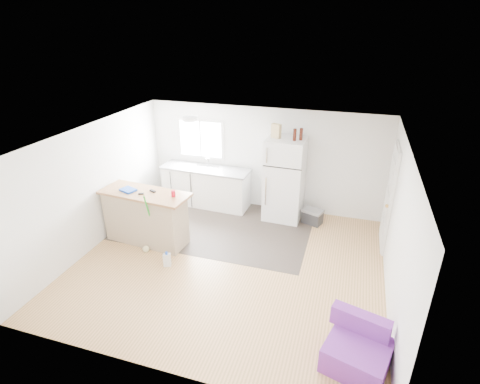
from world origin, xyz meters
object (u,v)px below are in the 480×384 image
at_px(purple_seat, 358,350).
at_px(blue_tray, 128,190).
at_px(refrigerator, 285,179).
at_px(red_cup, 173,193).
at_px(peninsula, 146,217).
at_px(cleaner_jug, 167,260).
at_px(bottle_left, 295,135).
at_px(bottle_right, 301,134).
at_px(mop, 148,241).
at_px(cooler, 312,216).
at_px(kitchen_cabinets, 206,186).
at_px(cardboard_box, 276,131).

xyz_separation_m(purple_seat, blue_tray, (-4.47, 1.85, 0.88)).
relative_size(refrigerator, purple_seat, 1.98).
xyz_separation_m(refrigerator, red_cup, (-1.78, -1.84, 0.22)).
height_order(peninsula, purple_seat, peninsula).
distance_m(cleaner_jug, bottle_left, 3.54).
xyz_separation_m(refrigerator, bottle_right, (0.30, -0.03, 1.06)).
xyz_separation_m(mop, bottle_left, (2.41, 2.08, 1.75)).
height_order(refrigerator, cleaner_jug, refrigerator).
height_order(purple_seat, blue_tray, blue_tray).
bearing_deg(purple_seat, bottle_right, 126.86).
bearing_deg(peninsula, bottle_right, 38.86).
xyz_separation_m(peninsula, cooler, (3.11, 1.74, -0.39)).
bearing_deg(refrigerator, mop, -133.50).
distance_m(kitchen_cabinets, bottle_right, 2.67).
xyz_separation_m(purple_seat, cardboard_box, (-1.96, 3.70, 1.78)).
height_order(kitchen_cabinets, peninsula, kitchen_cabinets).
height_order(kitchen_cabinets, red_cup, kitchen_cabinets).
relative_size(peninsula, purple_seat, 1.95).
height_order(kitchen_cabinets, cleaner_jug, kitchen_cabinets).
bearing_deg(cardboard_box, refrigerator, 5.80).
distance_m(refrigerator, red_cup, 2.57).
relative_size(blue_tray, bottle_left, 1.20).
xyz_separation_m(refrigerator, cleaner_jug, (-1.65, -2.52, -0.80)).
distance_m(kitchen_cabinets, red_cup, 2.03).
xyz_separation_m(mop, blue_tray, (-0.51, 0.32, 0.88)).
xyz_separation_m(refrigerator, mop, (-2.23, -2.19, -0.70)).
distance_m(refrigerator, blue_tray, 3.32).
distance_m(kitchen_cabinets, cooler, 2.62).
bearing_deg(blue_tray, kitchen_cabinets, 67.07).
xyz_separation_m(peninsula, refrigerator, (2.43, 1.85, 0.38)).
xyz_separation_m(bottle_left, bottle_right, (0.12, 0.08, 0.00)).
relative_size(cooler, purple_seat, 0.54).
bearing_deg(cleaner_jug, cardboard_box, 39.64).
bearing_deg(kitchen_cabinets, blue_tray, -110.44).
relative_size(kitchen_cabinets, mop, 1.73).
distance_m(peninsula, purple_seat, 4.57).
xyz_separation_m(cleaner_jug, cardboard_box, (1.42, 2.49, 1.88)).
bearing_deg(cooler, peninsula, -131.26).
bearing_deg(cleaner_jug, purple_seat, -40.35).
bearing_deg(bottle_right, purple_seat, -68.84).
distance_m(mop, bottle_left, 3.63).
relative_size(refrigerator, bottle_right, 7.44).
bearing_deg(bottle_left, refrigerator, 147.80).
distance_m(refrigerator, cardboard_box, 1.10).
bearing_deg(purple_seat, cardboard_box, 133.57).
xyz_separation_m(cooler, red_cup, (-2.46, -1.73, 0.99)).
bearing_deg(refrigerator, purple_seat, -63.17).
bearing_deg(kitchen_cabinets, cleaner_jug, -81.66).
relative_size(cooler, mop, 0.41).
bearing_deg(mop, peninsula, 121.73).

